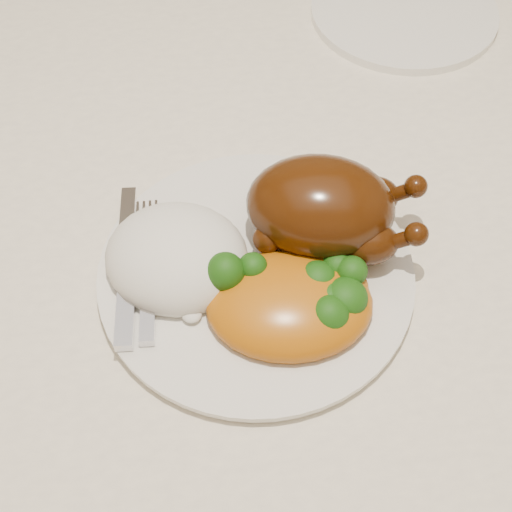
{
  "coord_description": "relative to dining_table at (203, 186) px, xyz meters",
  "views": [
    {
      "loc": [
        0.0,
        -0.53,
        1.26
      ],
      "look_at": [
        0.04,
        -0.2,
        0.8
      ],
      "focal_mm": 50.0,
      "sensor_mm": 36.0,
      "label": 1
    }
  ],
  "objects": [
    {
      "name": "dinner_plate",
      "position": [
        0.04,
        -0.2,
        0.11
      ],
      "size": [
        0.32,
        0.32,
        0.01
      ],
      "primitive_type": "cylinder",
      "rotation": [
        0.0,
        0.0,
        0.31
      ],
      "color": "white",
      "rests_on": "tablecloth"
    },
    {
      "name": "side_plate",
      "position": [
        0.24,
        0.14,
        0.11
      ],
      "size": [
        0.24,
        0.24,
        0.01
      ],
      "primitive_type": "cylinder",
      "rotation": [
        0.0,
        0.0,
        0.17
      ],
      "color": "white",
      "rests_on": "tablecloth"
    },
    {
      "name": "floor",
      "position": [
        0.0,
        0.0,
        -0.67
      ],
      "size": [
        4.0,
        4.0,
        0.0
      ],
      "primitive_type": "plane",
      "color": "brown",
      "rests_on": "ground"
    },
    {
      "name": "cutlery",
      "position": [
        -0.06,
        -0.2,
        0.12
      ],
      "size": [
        0.03,
        0.16,
        0.01
      ],
      "rotation": [
        0.0,
        0.0,
        -0.06
      ],
      "color": "silver",
      "rests_on": "dinner_plate"
    },
    {
      "name": "rice_mound",
      "position": [
        -0.03,
        -0.19,
        0.13
      ],
      "size": [
        0.15,
        0.14,
        0.06
      ],
      "rotation": [
        0.0,
        0.0,
        -0.36
      ],
      "color": "white",
      "rests_on": "dinner_plate"
    },
    {
      "name": "tablecloth",
      "position": [
        0.0,
        0.0,
        0.07
      ],
      "size": [
        1.73,
        1.03,
        0.18
      ],
      "color": "beige",
      "rests_on": "dining_table"
    },
    {
      "name": "mac_and_cheese",
      "position": [
        0.07,
        -0.24,
        0.13
      ],
      "size": [
        0.14,
        0.11,
        0.06
      ],
      "rotation": [
        0.0,
        0.0,
        -0.06
      ],
      "color": "#B95C0B",
      "rests_on": "dinner_plate"
    },
    {
      "name": "roast_chicken",
      "position": [
        0.1,
        -0.17,
        0.15
      ],
      "size": [
        0.16,
        0.12,
        0.08
      ],
      "rotation": [
        0.0,
        0.0,
        -0.23
      ],
      "color": "#442107",
      "rests_on": "dinner_plate"
    },
    {
      "name": "dining_table",
      "position": [
        0.0,
        0.0,
        0.0
      ],
      "size": [
        1.6,
        0.9,
        0.76
      ],
      "color": "brown",
      "rests_on": "floor"
    }
  ]
}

